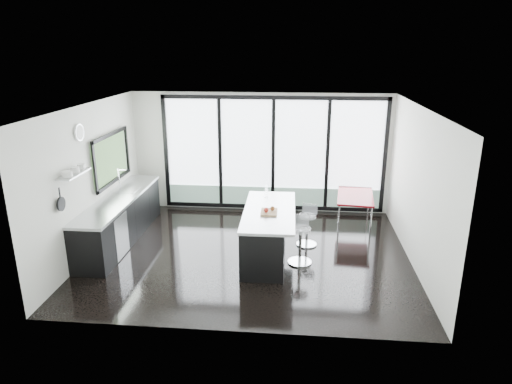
# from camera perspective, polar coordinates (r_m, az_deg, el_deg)

# --- Properties ---
(floor) EXTENTS (6.00, 5.00, 0.00)m
(floor) POSITION_cam_1_polar(r_m,az_deg,el_deg) (8.82, -0.84, -7.71)
(floor) COLOR black
(floor) RESTS_ON ground
(ceiling) EXTENTS (6.00, 5.00, 0.00)m
(ceiling) POSITION_cam_1_polar(r_m,az_deg,el_deg) (8.02, -0.93, 10.64)
(ceiling) COLOR white
(ceiling) RESTS_ON wall_back
(wall_back) EXTENTS (6.00, 0.09, 2.80)m
(wall_back) POSITION_cam_1_polar(r_m,az_deg,el_deg) (10.70, 2.01, 4.14)
(wall_back) COLOR silver
(wall_back) RESTS_ON ground
(wall_front) EXTENTS (6.00, 0.00, 2.80)m
(wall_front) POSITION_cam_1_polar(r_m,az_deg,el_deg) (5.99, -3.50, -5.89)
(wall_front) COLOR silver
(wall_front) RESTS_ON ground
(wall_left) EXTENTS (0.26, 5.00, 2.80)m
(wall_left) POSITION_cam_1_polar(r_m,az_deg,el_deg) (9.32, -19.22, 2.91)
(wall_left) COLOR silver
(wall_left) RESTS_ON ground
(wall_right) EXTENTS (0.00, 5.00, 2.80)m
(wall_right) POSITION_cam_1_polar(r_m,az_deg,el_deg) (8.54, 19.56, 0.42)
(wall_right) COLOR silver
(wall_right) RESTS_ON ground
(counter_cabinets) EXTENTS (0.69, 3.24, 1.36)m
(counter_cabinets) POSITION_cam_1_polar(r_m,az_deg,el_deg) (9.63, -16.62, -3.23)
(counter_cabinets) COLOR black
(counter_cabinets) RESTS_ON floor
(island) EXTENTS (0.98, 2.25, 1.19)m
(island) POSITION_cam_1_polar(r_m,az_deg,el_deg) (8.59, 1.17, -5.06)
(island) COLOR black
(island) RESTS_ON floor
(bar_stool_near) EXTENTS (0.48, 0.48, 0.69)m
(bar_stool_near) POSITION_cam_1_polar(r_m,az_deg,el_deg) (8.36, 5.53, -6.68)
(bar_stool_near) COLOR silver
(bar_stool_near) RESTS_ON floor
(bar_stool_far) EXTENTS (0.51, 0.51, 0.64)m
(bar_stool_far) POSITION_cam_1_polar(r_m,az_deg,el_deg) (9.12, 6.38, -4.75)
(bar_stool_far) COLOR silver
(bar_stool_far) RESTS_ON floor
(red_table) EXTENTS (0.88, 1.38, 0.71)m
(red_table) POSITION_cam_1_polar(r_m,az_deg,el_deg) (10.24, 12.19, -2.28)
(red_table) COLOR maroon
(red_table) RESTS_ON floor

